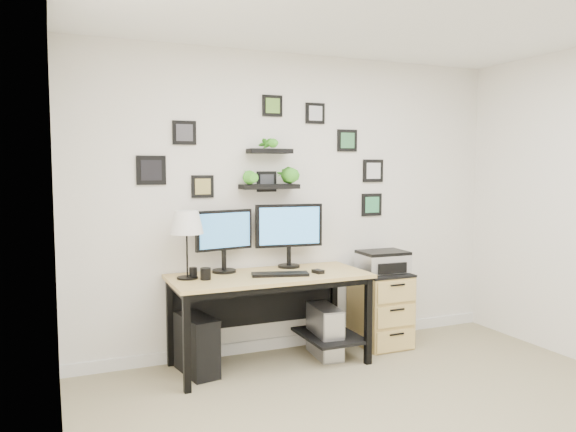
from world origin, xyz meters
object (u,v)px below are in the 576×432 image
table_lamp (187,224)px  printer (383,261)px  mug (206,274)px  desk (272,288)px  file_cabinet (381,308)px  pc_tower_grey (325,331)px  pc_tower_black (197,345)px  monitor_right (289,230)px  monitor_left (224,236)px

table_lamp → printer: size_ratio=1.26×
mug → printer: (1.67, 0.11, -0.03)m
table_lamp → printer: (1.79, 0.02, -0.41)m
desk → mug: (-0.56, -0.04, 0.17)m
file_cabinet → pc_tower_grey: bearing=-172.4°
pc_tower_black → pc_tower_grey: 1.11m
table_lamp → mug: table_lamp is taller
monitor_right → table_lamp: size_ratio=1.11×
pc_tower_grey → printer: printer is taller
pc_tower_grey → pc_tower_black: bearing=178.3°
table_lamp → monitor_left: bearing=22.2°
pc_tower_black → printer: (1.74, 0.06, 0.54)m
table_lamp → pc_tower_grey: 1.51m
mug → pc_tower_grey: (1.04, 0.02, -0.58)m
desk → monitor_left: monitor_left is taller
table_lamp → file_cabinet: table_lamp is taller
desk → pc_tower_grey: desk is taller
pc_tower_black → pc_tower_grey: size_ratio=1.01×
mug → pc_tower_grey: 1.19m
monitor_left → table_lamp: 0.39m
printer → monitor_left: bearing=175.3°
desk → pc_tower_black: 0.75m
monitor_right → table_lamp: (-0.92, -0.14, 0.10)m
desk → file_cabinet: size_ratio=2.39×
pc_tower_grey → desk: bearing=177.3°
printer → mug: bearing=-176.2°
desk → monitor_left: bearing=151.3°
desk → file_cabinet: (1.08, 0.06, -0.29)m
monitor_right → pc_tower_black: size_ratio=1.30×
monitor_left → monitor_right: monitor_right is taller
mug → printer: printer is taller
monitor_left → mug: monitor_left is taller
desk → mug: bearing=-175.7°
mug → table_lamp: bearing=142.5°
pc_tower_grey → printer: bearing=8.2°
file_cabinet → monitor_left: bearing=174.8°
printer → monitor_right: bearing=171.9°
pc_tower_grey → printer: (0.63, 0.09, 0.55)m
mug → file_cabinet: bearing=3.5°
monitor_right → printer: 0.94m
pc_tower_grey → file_cabinet: file_cabinet is taller
monitor_left → pc_tower_black: 0.89m
monitor_left → file_cabinet: 1.60m
pc_tower_black → printer: bearing=-8.0°
mug → desk: bearing=4.3°
mug → pc_tower_black: size_ratio=0.20×
monitor_right → mug: (-0.80, -0.23, -0.28)m
desk → monitor_right: monitor_right is taller
monitor_right → pc_tower_black: (-0.87, -0.18, -0.85)m
desk → printer: bearing=3.5°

